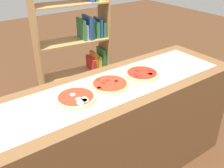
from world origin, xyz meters
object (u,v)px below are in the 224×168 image
(pizza_mozzarella_0, at_px, (76,98))
(pizza_pepperoni_1, at_px, (110,84))
(pizza_pepperoni_2, at_px, (142,74))
(bookshelf, at_px, (81,41))

(pizza_mozzarella_0, xyz_separation_m, pizza_pepperoni_1, (0.31, 0.03, -0.00))
(pizza_mozzarella_0, height_order, pizza_pepperoni_2, pizza_mozzarella_0)
(pizza_mozzarella_0, xyz_separation_m, bookshelf, (0.73, 1.21, -0.08))
(pizza_mozzarella_0, relative_size, pizza_pepperoni_1, 0.96)
(pizza_pepperoni_1, relative_size, pizza_pepperoni_2, 1.02)
(pizza_pepperoni_2, bearing_deg, pizza_mozzarella_0, -178.27)
(pizza_mozzarella_0, bearing_deg, pizza_pepperoni_2, 1.73)
(pizza_pepperoni_1, distance_m, bookshelf, 1.25)
(bookshelf, bearing_deg, pizza_pepperoni_2, -95.83)
(pizza_mozzarella_0, distance_m, pizza_pepperoni_1, 0.31)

